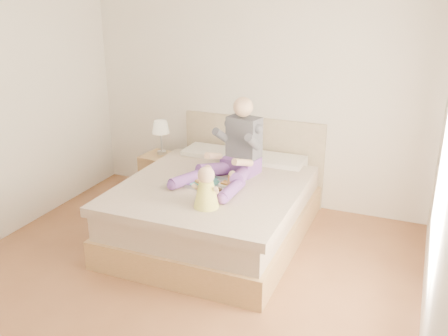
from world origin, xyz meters
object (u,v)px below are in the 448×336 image
at_px(bed, 220,205).
at_px(nightstand, 163,176).
at_px(tray, 212,183).
at_px(adult, 235,154).
at_px(baby, 207,191).

height_order(bed, nightstand, bed).
xyz_separation_m(nightstand, tray, (1.01, -0.81, 0.37)).
bearing_deg(tray, nightstand, 152.27).
distance_m(bed, adult, 0.55).
relative_size(nightstand, baby, 1.44).
relative_size(bed, tray, 4.17).
relative_size(adult, tray, 1.98).
bearing_deg(tray, bed, 103.64).
bearing_deg(nightstand, bed, -24.28).
height_order(nightstand, tray, tray).
bearing_deg(bed, nightstand, 149.19).
xyz_separation_m(adult, tray, (-0.11, -0.32, -0.21)).
distance_m(bed, baby, 0.82).
bearing_deg(bed, tray, -87.28).
height_order(bed, baby, bed).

